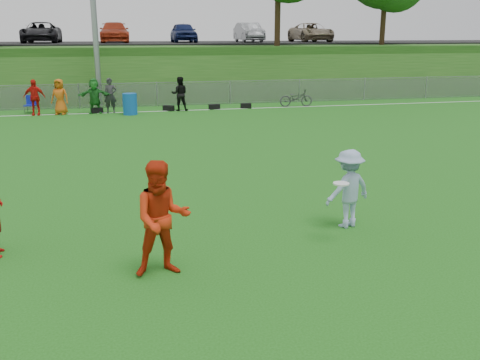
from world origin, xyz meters
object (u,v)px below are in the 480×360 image
object	(u,v)px
player_blue	(348,189)
bicycle	(296,98)
player_red_center	(162,219)
frisbee	(341,184)
recycling_bin	(130,104)

from	to	relation	value
player_blue	bicycle	xyz separation A→B (m)	(4.87, 17.61, -0.34)
player_red_center	frisbee	distance (m)	3.40
player_red_center	recycling_bin	xyz separation A→B (m)	(0.00, 18.06, -0.44)
player_blue	player_red_center	bearing A→B (deg)	2.96
player_blue	bicycle	size ratio (longest dim) A/B	0.91
player_blue	recycling_bin	bearing A→B (deg)	-94.17
bicycle	recycling_bin	bearing A→B (deg)	100.63
player_red_center	bicycle	world-z (taller)	player_red_center
player_blue	recycling_bin	size ratio (longest dim) A/B	1.57
frisbee	recycling_bin	size ratio (longest dim) A/B	0.30
player_red_center	player_blue	bearing A→B (deg)	17.66
player_blue	bicycle	world-z (taller)	player_blue
frisbee	bicycle	size ratio (longest dim) A/B	0.17
player_red_center	bicycle	xyz separation A→B (m)	(8.70, 19.01, -0.49)
recycling_bin	player_blue	bearing A→B (deg)	-77.06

